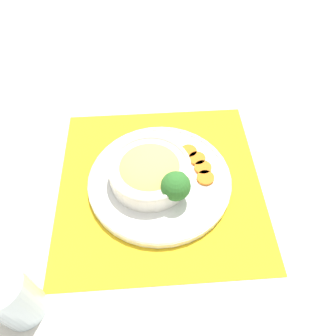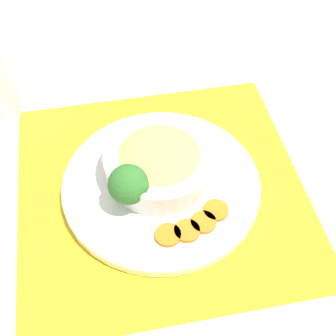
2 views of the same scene
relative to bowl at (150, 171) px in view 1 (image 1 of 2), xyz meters
The scene contains 10 objects.
ground_plane 0.05m from the bowl, 89.94° to the left, with size 4.00×4.00×0.00m, color beige.
placemat 0.05m from the bowl, 89.94° to the left, with size 0.50×0.49×0.00m.
plate 0.04m from the bowl, 89.94° to the left, with size 0.32×0.32×0.02m.
bowl is the anchor object (origin of this frame).
broccoli_floret 0.08m from the bowl, 47.40° to the left, with size 0.06×0.06×0.08m.
carrot_slice_near 0.13m from the bowl, 89.88° to the left, with size 0.04×0.04×0.01m.
carrot_slice_middle 0.12m from the bowl, 103.56° to the left, with size 0.04×0.04×0.01m.
carrot_slice_far 0.12m from the bowl, 117.37° to the left, with size 0.04×0.04×0.01m.
carrot_slice_extra 0.12m from the bowl, 131.44° to the left, with size 0.04×0.04×0.01m.
water_glass 0.34m from the bowl, 37.57° to the right, with size 0.08×0.08×0.13m.
Camera 1 is at (0.43, 0.02, 0.61)m, focal length 35.00 mm.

